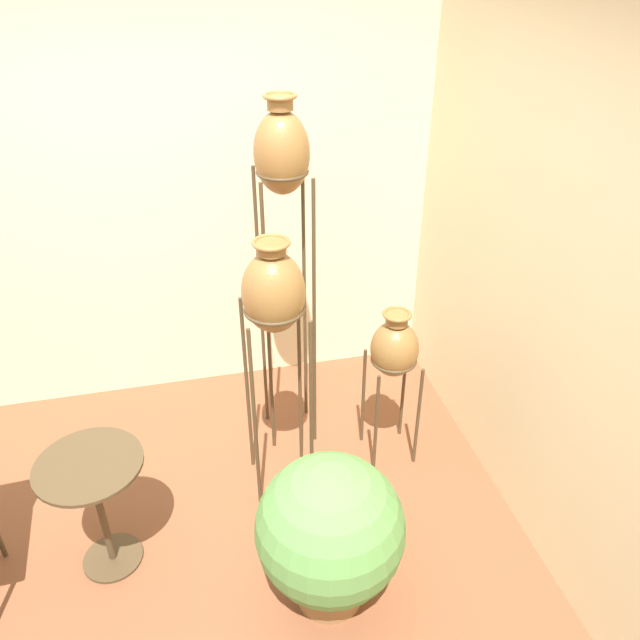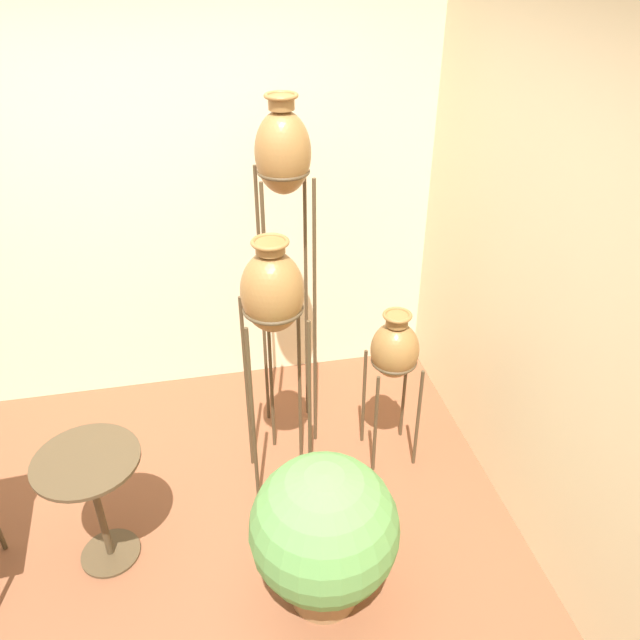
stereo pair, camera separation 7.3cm
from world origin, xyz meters
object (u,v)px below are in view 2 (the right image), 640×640
Objects in this scene: vase_stand_tall at (283,165)px; side_table at (93,487)px; vase_stand_short at (395,351)px; potted_plant at (324,533)px; vase_stand_medium at (273,296)px.

vase_stand_tall is 1.76m from side_table.
vase_stand_short is 1.64m from side_table.
potted_plant is at bearing -92.13° from vase_stand_tall.
vase_stand_tall is at bearing 35.42° from side_table.
potted_plant reaches higher than side_table.
vase_stand_tall reaches higher than side_table.
potted_plant is (-0.57, -0.85, -0.30)m from vase_stand_short.
vase_stand_tall is at bearing 72.02° from vase_stand_medium.
vase_stand_tall is 1.72m from potted_plant.
vase_stand_short is 1.23× the size of potted_plant.
vase_stand_short reaches higher than potted_plant.
vase_stand_medium is 1.53× the size of vase_stand_short.
side_table is (-1.04, -0.74, -1.21)m from vase_stand_tall.
potted_plant is at bearing -23.51° from side_table.
vase_stand_medium is (-0.13, -0.40, -0.49)m from vase_stand_tall.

